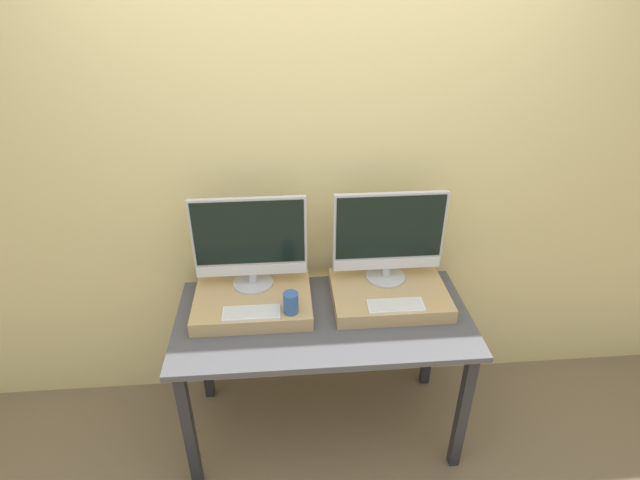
% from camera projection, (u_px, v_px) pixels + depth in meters
% --- Properties ---
extents(wall_back, '(8.00, 0.04, 2.60)m').
position_uv_depth(wall_back, '(317.00, 182.00, 2.52)').
color(wall_back, '#DBC684').
rests_on(wall_back, ground_plane).
extents(workbench, '(1.43, 0.69, 0.77)m').
position_uv_depth(workbench, '(323.00, 331.00, 2.46)').
color(workbench, '#47474C').
rests_on(workbench, ground_plane).
extents(wooden_riser_left, '(0.57, 0.42, 0.07)m').
position_uv_depth(wooden_riser_left, '(253.00, 301.00, 2.46)').
color(wooden_riser_left, tan).
rests_on(wooden_riser_left, workbench).
extents(monitor_left, '(0.55, 0.20, 0.48)m').
position_uv_depth(monitor_left, '(250.00, 241.00, 2.41)').
color(monitor_left, '#B2B2B7').
rests_on(monitor_left, wooden_riser_left).
extents(keyboard_left, '(0.27, 0.11, 0.01)m').
position_uv_depth(keyboard_left, '(251.00, 313.00, 2.31)').
color(keyboard_left, silver).
rests_on(keyboard_left, wooden_riser_left).
extents(mug, '(0.07, 0.07, 0.10)m').
position_uv_depth(mug, '(291.00, 303.00, 2.30)').
color(mug, '#335693').
rests_on(mug, wooden_riser_left).
extents(wooden_riser_right, '(0.57, 0.42, 0.07)m').
position_uv_depth(wooden_riser_right, '(389.00, 294.00, 2.51)').
color(wooden_riser_right, tan).
rests_on(wooden_riser_right, workbench).
extents(monitor_right, '(0.55, 0.20, 0.48)m').
position_uv_depth(monitor_right, '(389.00, 236.00, 2.45)').
color(monitor_right, '#B2B2B7').
rests_on(monitor_right, wooden_riser_right).
extents(keyboard_right, '(0.27, 0.11, 0.01)m').
position_uv_depth(keyboard_right, '(396.00, 305.00, 2.36)').
color(keyboard_right, silver).
rests_on(keyboard_right, wooden_riser_right).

